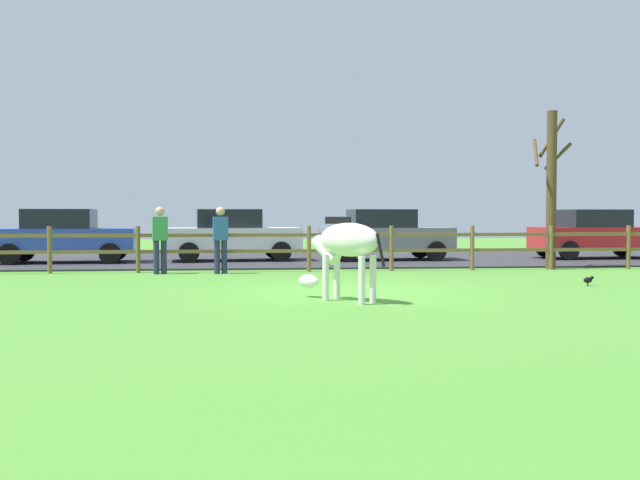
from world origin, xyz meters
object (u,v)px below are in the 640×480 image
Objects in this scene: parked_car_grey at (384,234)px; parked_car_white at (232,235)px; zebra at (345,246)px; visitor_right_of_tree at (221,237)px; crow_on_grass at (588,280)px; parked_car_blue at (64,235)px; parked_car_red at (596,234)px; visitor_left_of_tree at (160,237)px; bare_tree at (551,186)px.

parked_car_grey and parked_car_white have the same top height.
zebra is 0.96× the size of visitor_right_of_tree.
visitor_right_of_tree is at bearing 153.10° from crow_on_grass.
visitor_right_of_tree is (4.67, -3.84, 0.06)m from parked_car_blue.
parked_car_red is 13.90m from visitor_left_of_tree.
bare_tree reaches higher than visitor_right_of_tree.
visitor_left_of_tree reaches higher than parked_car_red.
zebra is at bearing -57.77° from visitor_left_of_tree.
bare_tree is 1.04× the size of parked_car_red.
parked_car_blue is 16.44m from parked_car_red.
zebra is (-6.46, -6.74, -1.28)m from bare_tree.
visitor_left_of_tree is at bearing 156.72° from crow_on_grass.
parked_car_white is at bearing 132.16° from crow_on_grass.
bare_tree is 8.88m from visitor_right_of_tree.
visitor_right_of_tree is (1.47, -0.05, 0.00)m from visitor_left_of_tree.
crow_on_grass is (5.25, 2.08, -0.80)m from zebra.
visitor_right_of_tree is at bearing -1.95° from visitor_left_of_tree.
visitor_left_of_tree is (-9.01, 3.88, 0.78)m from crow_on_grass.
parked_car_blue is 1.01× the size of parked_car_red.
visitor_right_of_tree is at bearing -39.41° from parked_car_blue.
zebra is 0.39× the size of parked_car_red.
parked_car_blue is at bearing 140.59° from visitor_right_of_tree.
crow_on_grass is at bearing -71.49° from parked_car_grey.
bare_tree is 9.42m from zebra.
parked_car_red is 2.47× the size of visitor_left_of_tree.
parked_car_blue is at bearing -177.93° from parked_car_grey.
visitor_left_of_tree reaches higher than parked_car_white.
zebra is 13.95m from parked_car_red.
parked_car_grey is at bearing 75.70° from zebra.
parked_car_blue is at bearing -174.51° from parked_car_white.
crow_on_grass is 0.05× the size of parked_car_blue.
visitor_left_of_tree is at bearing -49.78° from parked_car_blue.
visitor_left_of_tree is (-6.33, -4.13, 0.06)m from parked_car_grey.
visitor_right_of_tree reaches higher than parked_car_grey.
visitor_left_of_tree is 1.00× the size of visitor_right_of_tree.
zebra is at bearing -132.74° from parked_car_red.
crow_on_grass is at bearing 21.62° from zebra.
bare_tree is at bearing -130.66° from parked_car_red.
parked_car_white is (4.85, 0.47, 0.00)m from parked_car_blue.
parked_car_grey and parked_car_blue have the same top height.
zebra is 10.43m from parked_car_white.
parked_car_red is (16.43, 0.50, 0.00)m from parked_car_blue.
parked_car_grey is (-2.68, 8.01, 0.72)m from crow_on_grass.
bare_tree reaches higher than visitor_left_of_tree.
crow_on_grass is (-1.20, -4.66, -2.08)m from bare_tree.
parked_car_white is 2.53× the size of visitor_right_of_tree.
parked_car_blue is 0.99× the size of parked_car_white.
parked_car_red is at bearing 17.96° from visitor_left_of_tree.
parked_car_white is 4.56m from visitor_left_of_tree.
visitor_left_of_tree is (3.20, -3.79, 0.06)m from parked_car_blue.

